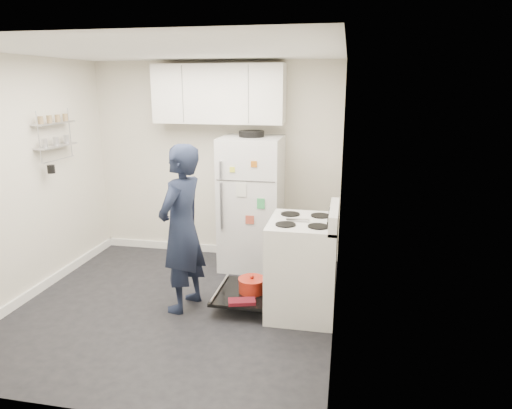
% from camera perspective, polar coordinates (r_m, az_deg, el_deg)
% --- Properties ---
extents(room, '(3.21, 3.21, 2.51)m').
position_cam_1_polar(room, '(4.50, -10.85, 1.65)').
color(room, black).
rests_on(room, ground).
extents(electric_range, '(0.66, 0.76, 1.10)m').
position_cam_1_polar(electric_range, '(4.54, 5.66, -7.83)').
color(electric_range, silver).
rests_on(electric_range, ground).
extents(open_oven_door, '(0.55, 0.73, 0.22)m').
position_cam_1_polar(open_oven_door, '(4.74, -1.18, -10.53)').
color(open_oven_door, black).
rests_on(open_oven_door, ground).
extents(refrigerator, '(0.72, 0.74, 1.68)m').
position_cam_1_polar(refrigerator, '(5.57, -0.54, 0.25)').
color(refrigerator, silver).
rests_on(refrigerator, ground).
extents(upper_cabinets, '(1.60, 0.33, 0.70)m').
position_cam_1_polar(upper_cabinets, '(5.68, -4.67, 13.61)').
color(upper_cabinets, silver).
rests_on(upper_cabinets, room).
extents(wall_shelf_rack, '(0.14, 0.60, 0.61)m').
position_cam_1_polar(wall_shelf_rack, '(5.54, -23.86, 8.00)').
color(wall_shelf_rack, '#B2B2B7').
rests_on(wall_shelf_rack, room).
extents(person, '(0.53, 0.69, 1.67)m').
position_cam_1_polar(person, '(4.54, -9.26, -3.03)').
color(person, '#171E33').
rests_on(person, ground).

